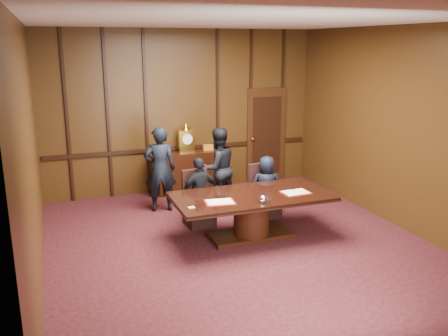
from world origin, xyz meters
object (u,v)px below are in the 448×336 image
conference_table (251,209)px  signatory_left (200,192)px  sideboard (187,170)px  signatory_right (266,187)px  witness_right (218,168)px  witness_left (160,169)px

conference_table → signatory_left: signatory_left is taller
sideboard → signatory_left: sideboard is taller
signatory_left → signatory_right: size_ratio=1.07×
witness_right → conference_table: bearing=78.8°
conference_table → signatory_right: bearing=50.9°
conference_table → signatory_left: (-0.65, 0.80, 0.12)m
signatory_right → witness_left: (-1.77, 1.06, 0.24)m
signatory_right → witness_left: witness_left is taller
witness_left → signatory_right: bearing=158.4°
conference_table → witness_left: 2.20m
sideboard → witness_right: (0.30, -1.20, 0.32)m
witness_left → sideboard: bearing=-119.6°
sideboard → witness_right: witness_right is taller
witness_left → signatory_left: bearing=123.2°
conference_table → signatory_right: signatory_right is taller
signatory_left → signatory_right: bearing=169.6°
signatory_right → witness_left: bearing=-12.3°
witness_right → sideboard: bearing=-87.4°
signatory_left → witness_right: bearing=-137.2°
sideboard → witness_left: (-0.81, -1.00, 0.35)m
signatory_left → witness_left: witness_left is taller
witness_left → witness_right: (1.11, -0.20, -0.03)m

